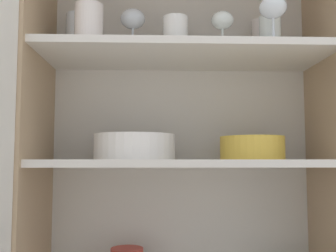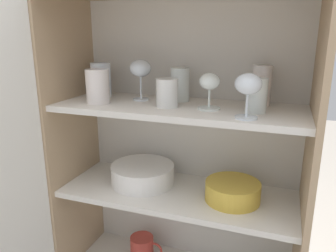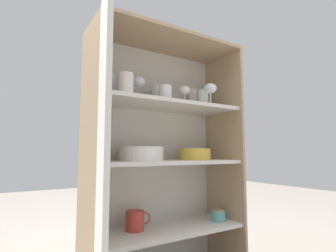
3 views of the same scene
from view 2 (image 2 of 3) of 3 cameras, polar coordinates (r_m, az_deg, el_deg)
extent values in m
cube|color=silver|center=(1.32, 3.87, -7.19)|extent=(0.85, 0.02, 1.27)
cube|color=tan|center=(1.35, -15.55, -7.12)|extent=(0.02, 0.34, 1.27)
cube|color=tan|center=(1.13, 22.69, -12.45)|extent=(0.02, 0.34, 1.27)
cube|color=silver|center=(1.19, 1.64, -11.71)|extent=(0.82, 0.31, 0.02)
cube|color=silver|center=(1.08, 1.77, 3.08)|extent=(0.82, 0.31, 0.02)
cylinder|color=white|center=(1.05, -0.16, 5.80)|extent=(0.07, 0.07, 0.09)
cylinder|color=white|center=(1.15, 2.12, 7.24)|extent=(0.07, 0.07, 0.12)
cylinder|color=silver|center=(1.12, 15.98, 6.79)|extent=(0.06, 0.06, 0.13)
cylinder|color=white|center=(1.01, 15.15, 5.18)|extent=(0.06, 0.06, 0.10)
cylinder|color=silver|center=(1.13, -12.16, 6.78)|extent=(0.08, 0.08, 0.11)
cylinder|color=white|center=(1.25, -11.58, 7.86)|extent=(0.07, 0.07, 0.13)
cylinder|color=white|center=(1.17, -4.71, 4.67)|extent=(0.06, 0.06, 0.01)
cylinder|color=white|center=(1.17, -4.75, 6.67)|extent=(0.01, 0.01, 0.08)
ellipsoid|color=white|center=(1.16, -4.83, 10.01)|extent=(0.07, 0.07, 0.06)
cylinder|color=white|center=(1.03, 7.12, 3.07)|extent=(0.07, 0.07, 0.01)
cylinder|color=white|center=(1.03, 7.18, 4.77)|extent=(0.01, 0.01, 0.06)
ellipsoid|color=white|center=(1.02, 7.29, 7.74)|extent=(0.06, 0.06, 0.05)
cylinder|color=white|center=(0.94, 13.44, 1.47)|extent=(0.06, 0.06, 0.01)
cylinder|color=white|center=(0.93, 13.57, 3.48)|extent=(0.01, 0.01, 0.06)
ellipsoid|color=white|center=(0.92, 13.81, 7.14)|extent=(0.07, 0.07, 0.06)
cylinder|color=white|center=(1.25, -4.39, -9.65)|extent=(0.23, 0.23, 0.01)
cylinder|color=white|center=(1.24, -4.40, -9.27)|extent=(0.23, 0.23, 0.01)
cylinder|color=white|center=(1.24, -4.41, -8.89)|extent=(0.23, 0.23, 0.01)
cylinder|color=white|center=(1.24, -4.42, -8.52)|extent=(0.23, 0.23, 0.01)
cylinder|color=white|center=(1.23, -4.43, -8.13)|extent=(0.23, 0.23, 0.01)
cylinder|color=white|center=(1.23, -4.44, -7.75)|extent=(0.23, 0.23, 0.01)
cylinder|color=white|center=(1.23, -4.45, -7.37)|extent=(0.23, 0.23, 0.01)
cylinder|color=white|center=(1.22, -4.46, -6.98)|extent=(0.23, 0.23, 0.01)
cylinder|color=gold|center=(1.13, 11.19, -11.09)|extent=(0.18, 0.18, 0.07)
torus|color=gold|center=(1.12, 11.27, -9.78)|extent=(0.18, 0.18, 0.01)
cylinder|color=#BC3D33|center=(1.43, -4.56, -20.39)|extent=(0.09, 0.09, 0.10)
torus|color=#BC3D33|center=(1.41, -2.30, -20.73)|extent=(0.06, 0.01, 0.06)
camera|label=1|loc=(0.69, -67.04, -47.76)|focal=42.00mm
camera|label=3|loc=(1.20, -74.97, -21.14)|focal=28.00mm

